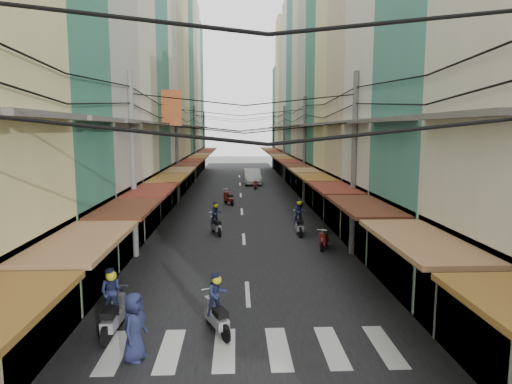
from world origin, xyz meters
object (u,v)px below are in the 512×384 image
object	(u,v)px
traffic_sign	(437,263)
white_car	(252,184)
bicycle	(394,258)
market_umbrella	(487,253)

from	to	relation	value
traffic_sign	white_car	bearing A→B (deg)	95.87
bicycle	market_umbrella	distance (m)	7.81
bicycle	market_umbrella	xyz separation A→B (m)	(-0.11, -7.46, 2.31)
white_car	traffic_sign	world-z (taller)	traffic_sign
white_car	market_umbrella	xyz separation A→B (m)	(5.22, -35.51, 2.31)
bicycle	traffic_sign	distance (m)	8.26
white_car	bicycle	xyz separation A→B (m)	(5.33, -28.05, 0.00)
white_car	market_umbrella	distance (m)	35.96
bicycle	traffic_sign	xyz separation A→B (m)	(-1.64, -7.80, 2.15)
white_car	market_umbrella	world-z (taller)	market_umbrella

